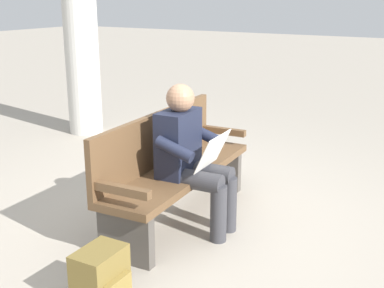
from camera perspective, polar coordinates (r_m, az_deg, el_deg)
The scene contains 4 objects.
ground_plane at distance 4.31m, azimuth -1.37°, elevation -8.47°, with size 40.00×40.00×0.00m, color #A89E8E.
bench_near at distance 4.17m, azimuth -2.27°, elevation -2.56°, with size 1.83×0.59×0.90m.
person_seated at distance 3.92m, azimuth -0.11°, elevation -1.21°, with size 0.59×0.59×1.18m.
backpack at distance 3.20m, azimuth -10.27°, elevation -14.72°, with size 0.33×0.27×0.36m.
Camera 1 is at (3.30, 2.08, 1.83)m, focal length 46.95 mm.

